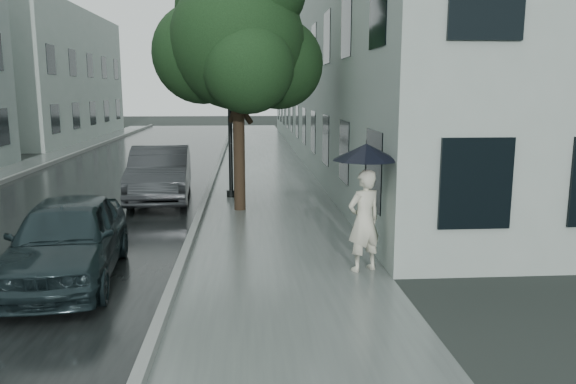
{
  "coord_description": "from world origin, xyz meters",
  "views": [
    {
      "loc": [
        -0.39,
        -7.23,
        3.1
      ],
      "look_at": [
        0.33,
        2.58,
        1.3
      ],
      "focal_mm": 35.0,
      "sensor_mm": 36.0,
      "label": 1
    }
  ],
  "objects": [
    {
      "name": "pedestrian",
      "position": [
        1.59,
        2.0,
        0.89
      ],
      "size": [
        0.76,
        0.65,
        1.77
      ],
      "primitive_type": "imported",
      "rotation": [
        0.0,
        0.0,
        3.56
      ],
      "color": "beige",
      "rests_on": "sidewalk"
    },
    {
      "name": "building_far_b",
      "position": [
        -13.77,
        30.0,
        4.0
      ],
      "size": [
        7.02,
        18.0,
        8.0
      ],
      "color": "#909D98",
      "rests_on": "ground"
    },
    {
      "name": "car_far",
      "position": [
        -2.88,
        8.82,
        0.76
      ],
      "size": [
        1.92,
        4.67,
        1.5
      ],
      "primitive_type": "imported",
      "rotation": [
        0.0,
        0.0,
        0.07
      ],
      "color": "#26292B",
      "rests_on": "ground"
    },
    {
      "name": "ground",
      "position": [
        0.0,
        0.0,
        0.0
      ],
      "size": [
        120.0,
        120.0,
        0.0
      ],
      "primitive_type": "plane",
      "color": "black",
      "rests_on": "ground"
    },
    {
      "name": "asphalt_road",
      "position": [
        -5.08,
        12.0,
        0.0
      ],
      "size": [
        6.85,
        60.0,
        0.0
      ],
      "primitive_type": "cube",
      "color": "black",
      "rests_on": "ground"
    },
    {
      "name": "kerb_far",
      "position": [
        -8.57,
        12.0,
        0.07
      ],
      "size": [
        0.15,
        60.0,
        0.15
      ],
      "primitive_type": "cube",
      "color": "slate",
      "rests_on": "ground"
    },
    {
      "name": "lamp_post",
      "position": [
        -1.02,
        8.98,
        2.99
      ],
      "size": [
        0.84,
        0.36,
        5.23
      ],
      "rotation": [
        0.0,
        0.0,
        0.12
      ],
      "color": "black",
      "rests_on": "ground"
    },
    {
      "name": "kerb_near",
      "position": [
        -1.57,
        12.0,
        0.07
      ],
      "size": [
        0.15,
        60.0,
        0.15
      ],
      "primitive_type": "cube",
      "color": "slate",
      "rests_on": "ground"
    },
    {
      "name": "street_tree",
      "position": [
        -0.6,
        7.32,
        4.32
      ],
      "size": [
        4.4,
        4.0,
        6.47
      ],
      "color": "#332619",
      "rests_on": "ground"
    },
    {
      "name": "umbrella",
      "position": [
        1.59,
        1.96,
        2.07
      ],
      "size": [
        1.39,
        1.39,
        1.33
      ],
      "rotation": [
        0.0,
        0.0,
        -0.24
      ],
      "color": "black",
      "rests_on": "ground"
    },
    {
      "name": "sidewalk",
      "position": [
        0.25,
        12.0,
        0.0
      ],
      "size": [
        3.5,
        60.0,
        0.01
      ],
      "primitive_type": "cube",
      "color": "slate",
      "rests_on": "ground"
    },
    {
      "name": "car_near",
      "position": [
        -3.35,
        1.9,
        0.69
      ],
      "size": [
        1.98,
        4.16,
        1.37
      ],
      "primitive_type": "imported",
      "rotation": [
        0.0,
        0.0,
        0.09
      ],
      "color": "black",
      "rests_on": "ground"
    },
    {
      "name": "building_near",
      "position": [
        5.47,
        19.5,
        4.5
      ],
      "size": [
        7.02,
        36.0,
        9.0
      ],
      "color": "#909D98",
      "rests_on": "ground"
    }
  ]
}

